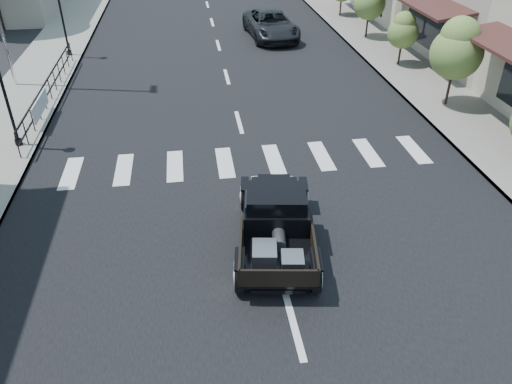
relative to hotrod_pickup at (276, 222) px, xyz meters
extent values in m
plane|color=black|center=(-0.07, 0.42, -0.76)|extent=(120.00, 120.00, 0.00)
cube|color=black|center=(-0.07, 15.42, -0.75)|extent=(14.00, 80.00, 0.02)
cube|color=gray|center=(-8.57, 15.42, -0.69)|extent=(3.00, 80.00, 0.15)
cube|color=gray|center=(8.43, 15.42, -0.69)|extent=(3.00, 80.00, 0.15)
imported|color=black|center=(2.98, 18.52, -0.04)|extent=(2.78, 5.36, 1.44)
camera|label=1|loc=(-1.86, -9.63, 7.13)|focal=35.00mm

